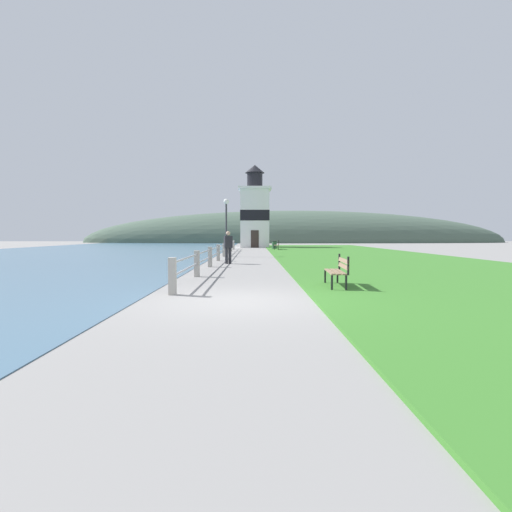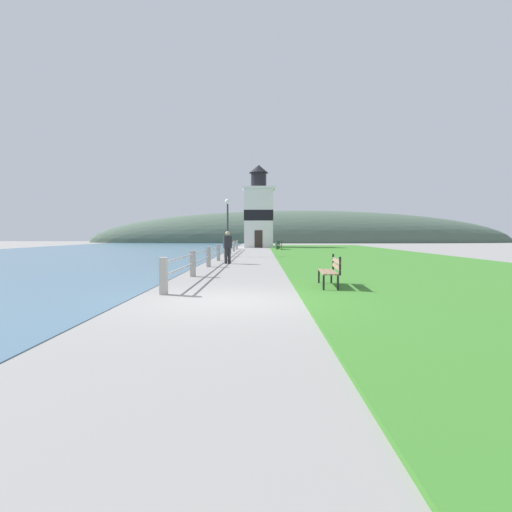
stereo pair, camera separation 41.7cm
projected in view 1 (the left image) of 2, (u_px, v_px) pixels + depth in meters
ground_plane at (236, 301)px, 9.06m from camera, size 160.00×160.00×0.00m
grass_verge at (361, 256)px, 27.40m from camera, size 12.00×54.99×0.06m
water_strip at (40, 257)px, 27.29m from camera, size 24.00×87.98×0.01m
seawall_railing at (221, 250)px, 25.08m from camera, size 0.18×30.34×0.94m
park_bench_near at (338, 269)px, 11.24m from camera, size 0.57×1.64×0.94m
park_bench_midway at (277, 245)px, 38.74m from camera, size 0.57×1.89×0.94m
lighthouse at (255, 213)px, 47.03m from camera, size 3.81×3.81×9.67m
person_strolling at (228, 246)px, 20.66m from camera, size 0.47×0.36×1.69m
trash_bin at (274, 245)px, 40.85m from camera, size 0.54×0.54×0.84m
lamp_post at (226, 217)px, 27.41m from camera, size 0.36×0.36×3.96m
distant_hillside at (294, 242)px, 75.66m from camera, size 80.00×16.00×12.00m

